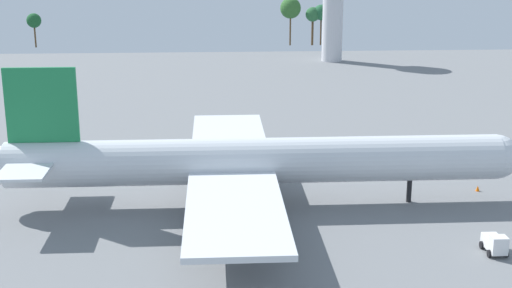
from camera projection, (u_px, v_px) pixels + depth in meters
name	position (u px, v px, depth m)	size (l,w,h in m)	color
ground_plane	(256.00, 205.00, 99.38)	(292.06, 292.06, 0.00)	slate
cargo_airplane	(253.00, 162.00, 97.64)	(73.01, 59.41, 19.58)	silver
fuel_truck	(495.00, 243.00, 83.51)	(2.33, 4.03, 2.55)	white
safety_cone_nose	(478.00, 188.00, 104.85)	(0.58, 0.58, 0.83)	orange
control_tower	(333.00, 2.00, 216.53)	(11.82, 11.82, 29.22)	silver
tree_line_backdrop	(268.00, 13.00, 251.55)	(109.90, 7.33, 16.80)	#51381E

